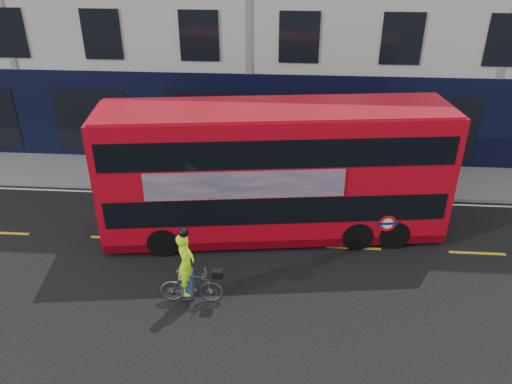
# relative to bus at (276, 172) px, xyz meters

# --- Properties ---
(ground) EXTENTS (120.00, 120.00, 0.00)m
(ground) POSITION_rel_bus_xyz_m (-1.36, -2.30, -2.31)
(ground) COLOR black
(ground) RESTS_ON ground
(pavement) EXTENTS (60.00, 3.00, 0.12)m
(pavement) POSITION_rel_bus_xyz_m (-1.36, 4.20, -2.25)
(pavement) COLOR slate
(pavement) RESTS_ON ground
(kerb) EXTENTS (60.00, 0.12, 0.13)m
(kerb) POSITION_rel_bus_xyz_m (-1.36, 2.70, -2.25)
(kerb) COLOR slate
(kerb) RESTS_ON ground
(road_edge_line) EXTENTS (58.00, 0.10, 0.01)m
(road_edge_line) POSITION_rel_bus_xyz_m (-1.36, 2.40, -2.31)
(road_edge_line) COLOR silver
(road_edge_line) RESTS_ON ground
(lane_dashes) EXTENTS (58.00, 0.12, 0.01)m
(lane_dashes) POSITION_rel_bus_xyz_m (-1.36, -0.80, -2.31)
(lane_dashes) COLOR gold
(lane_dashes) RESTS_ON ground
(bus) EXTENTS (11.41, 3.97, 4.51)m
(bus) POSITION_rel_bus_xyz_m (0.00, 0.00, 0.00)
(bus) COLOR #B90716
(bus) RESTS_ON ground
(cyclist) EXTENTS (1.81, 0.70, 2.45)m
(cyclist) POSITION_rel_bus_xyz_m (-2.20, -3.81, -1.48)
(cyclist) COLOR #434548
(cyclist) RESTS_ON ground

